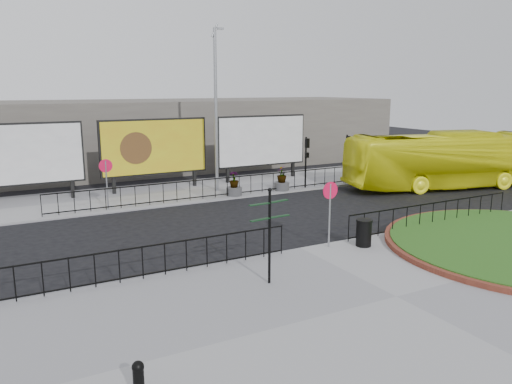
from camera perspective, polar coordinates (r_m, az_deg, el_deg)
ground at (r=18.74m, az=5.07°, el=-6.71°), size 90.00×90.00×0.00m
pavement_near at (r=15.08m, az=15.75°, el=-11.63°), size 30.00×10.00×0.12m
pavement_far at (r=29.15m, az=-7.95°, el=0.10°), size 44.00×6.00×0.12m
railing_near_left at (r=15.91m, az=-12.83°, el=-7.86°), size 10.00×0.10×1.10m
railing_near_right at (r=22.47m, az=19.56°, el=-2.43°), size 9.00×0.10×1.10m
railing_far at (r=26.95m, az=-3.99°, el=0.54°), size 18.00×0.10×1.10m
speed_sign_far at (r=25.02m, az=-16.76°, el=2.08°), size 0.64×0.07×2.47m
speed_sign_near at (r=18.47m, az=8.45°, el=-0.90°), size 0.64×0.07×2.47m
billboard_left at (r=28.01m, az=-25.38°, el=3.85°), size 6.20×0.31×4.10m
billboard_mid at (r=29.19m, az=-11.53°, el=5.04°), size 6.20×0.31×4.10m
billboard_right at (r=31.90m, az=0.64°, el=5.85°), size 6.20×0.31×4.10m
lamp_post at (r=28.21m, az=-4.60°, el=9.55°), size 0.74×0.18×9.23m
signal_pole_a at (r=29.40m, az=5.78°, el=4.29°), size 0.22×0.26×3.00m
signal_pole_b at (r=31.16m, az=10.38°, el=4.58°), size 0.22×0.26×3.00m
building_backdrop at (r=38.25m, az=-13.33°, el=6.39°), size 40.00×10.00×5.00m
fingerpost_sign at (r=14.87m, az=1.56°, el=-3.96°), size 1.39×0.36×2.96m
bollard at (r=10.43m, az=-13.29°, el=-19.91°), size 0.24×0.24×0.74m
litter_bin at (r=19.12m, az=12.22°, el=-4.57°), size 0.62×0.62×1.02m
bus at (r=31.86m, az=20.77°, el=3.41°), size 12.44×5.79×3.37m
planter_b at (r=27.38m, az=-2.52°, el=0.64°), size 0.86×0.86×1.35m
planter_c at (r=28.80m, az=2.95°, el=1.31°), size 0.87×0.87×1.43m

